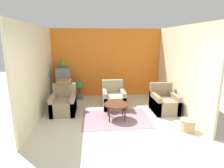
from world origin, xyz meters
TOP-DOWN VIEW (x-y plane):
  - ground_plane at (0.00, 0.00)m, footprint 20.00×20.00m
  - wall_back_accent at (0.00, 3.75)m, footprint 4.33×0.06m
  - wall_left at (-2.13, 1.86)m, footprint 0.06×3.72m
  - wall_right at (2.13, 1.86)m, footprint 0.06×3.72m
  - area_rug at (0.07, 1.38)m, footprint 1.91×1.41m
  - coffee_table at (0.07, 1.38)m, footprint 0.70×0.70m
  - armchair_left at (-1.49, 2.02)m, footprint 0.72×0.88m
  - armchair_right at (1.64, 1.81)m, footprint 0.72×0.88m
  - armchair_middle at (0.11, 2.39)m, footprint 0.72×0.88m
  - birdcage at (-1.63, 3.23)m, footprint 0.56×0.56m
  - parrot at (-1.63, 3.23)m, footprint 0.13×0.24m
  - potted_plant at (-1.08, 3.39)m, footprint 0.33×0.30m
  - wicker_basket at (1.76, 0.49)m, footprint 0.38×0.38m
  - throw_pillow at (-1.49, 2.35)m, footprint 0.42×0.42m

SIDE VIEW (x-z plane):
  - ground_plane at x=0.00m, z-range 0.00..0.00m
  - area_rug at x=0.07m, z-range 0.00..0.01m
  - wicker_basket at x=1.76m, z-range 0.01..0.30m
  - armchair_left at x=-1.49m, z-range -0.15..0.71m
  - armchair_right at x=1.64m, z-range -0.15..0.71m
  - armchair_middle at x=0.11m, z-range -0.15..0.71m
  - potted_plant at x=-1.08m, z-range 0.06..0.74m
  - coffee_table at x=0.07m, z-range 0.19..0.64m
  - birdcage at x=-1.63m, z-range -0.01..1.25m
  - throw_pillow at x=-1.49m, z-range 0.86..0.96m
  - wall_back_accent at x=0.00m, z-range 0.00..2.63m
  - wall_left at x=-2.13m, z-range 0.00..2.63m
  - wall_right at x=2.13m, z-range 0.00..2.63m
  - parrot at x=-1.63m, z-range 1.24..1.53m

